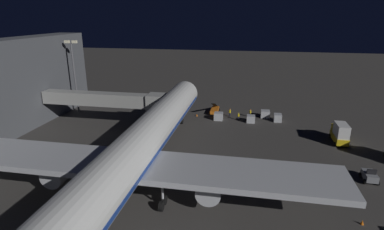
# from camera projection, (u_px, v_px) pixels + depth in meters

# --- Properties ---
(ground_plane) EXTENTS (320.00, 320.00, 0.00)m
(ground_plane) POSITION_uv_depth(u_px,v_px,m) (153.00, 167.00, 45.90)
(ground_plane) COLOR #383533
(airliner_at_gate) EXTENTS (49.38, 69.99, 18.60)m
(airliner_at_gate) POSITION_uv_depth(u_px,v_px,m) (128.00, 160.00, 35.89)
(airliner_at_gate) COLOR silver
(airliner_at_gate) RESTS_ON ground_plane
(jet_bridge) EXTENTS (25.36, 3.40, 7.10)m
(jet_bridge) POSITION_uv_depth(u_px,v_px,m) (111.00, 100.00, 61.12)
(jet_bridge) COLOR #9E9E99
(jet_bridge) RESTS_ON ground_plane
(apron_floodlight_mast) EXTENTS (2.90, 0.50, 16.29)m
(apron_floodlight_mast) POSITION_uv_depth(u_px,v_px,m) (74.00, 71.00, 69.26)
(apron_floodlight_mast) COLOR #59595E
(apron_floodlight_mast) RESTS_ON ground_plane
(ops_van) EXTENTS (2.36, 5.38, 3.65)m
(ops_van) POSITION_uv_depth(u_px,v_px,m) (340.00, 133.00, 54.18)
(ops_van) COLOR yellow
(ops_van) RESTS_ON ground_plane
(belt_loader) EXTENTS (1.96, 7.93, 3.51)m
(belt_loader) POSITION_uv_depth(u_px,v_px,m) (215.00, 110.00, 70.95)
(belt_loader) COLOR orange
(belt_loader) RESTS_ON ground_plane
(pushback_tug) EXTENTS (1.86, 2.66, 1.95)m
(pushback_tug) POSITION_uv_depth(u_px,v_px,m) (370.00, 176.00, 41.81)
(pushback_tug) COLOR slate
(pushback_tug) RESTS_ON ground_plane
(baggage_container_near_belt) EXTENTS (1.58, 1.88, 1.60)m
(baggage_container_near_belt) POSITION_uv_depth(u_px,v_px,m) (278.00, 118.00, 65.43)
(baggage_container_near_belt) COLOR #B7BABF
(baggage_container_near_belt) RESTS_ON ground_plane
(baggage_container_mid_row) EXTENTS (1.70, 1.64, 1.52)m
(baggage_container_mid_row) POSITION_uv_depth(u_px,v_px,m) (251.00, 119.00, 64.80)
(baggage_container_mid_row) COLOR #B7BABF
(baggage_container_mid_row) RESTS_ON ground_plane
(baggage_container_far_row) EXTENTS (1.88, 1.89, 1.59)m
(baggage_container_far_row) POSITION_uv_depth(u_px,v_px,m) (265.00, 114.00, 67.91)
(baggage_container_far_row) COLOR #B7BABF
(baggage_container_far_row) RESTS_ON ground_plane
(baggage_container_spare) EXTENTS (1.83, 1.67, 1.65)m
(baggage_container_spare) POSITION_uv_depth(u_px,v_px,m) (219.00, 116.00, 66.30)
(baggage_container_spare) COLOR #B7BABF
(baggage_container_spare) RESTS_ON ground_plane
(ground_crew_near_nose_gear) EXTENTS (0.40, 0.40, 1.69)m
(ground_crew_near_nose_gear) POSITION_uv_depth(u_px,v_px,m) (238.00, 116.00, 66.08)
(ground_crew_near_nose_gear) COLOR black
(ground_crew_near_nose_gear) RESTS_ON ground_plane
(ground_crew_by_belt_loader) EXTENTS (0.40, 0.40, 1.77)m
(ground_crew_by_belt_loader) POSITION_uv_depth(u_px,v_px,m) (250.00, 113.00, 68.10)
(ground_crew_by_belt_loader) COLOR black
(ground_crew_by_belt_loader) RESTS_ON ground_plane
(ground_crew_marshaller_fwd) EXTENTS (0.40, 0.40, 1.80)m
(ground_crew_marshaller_fwd) POSITION_uv_depth(u_px,v_px,m) (230.00, 112.00, 68.48)
(ground_crew_marshaller_fwd) COLOR black
(ground_crew_marshaller_fwd) RESTS_ON ground_plane
(traffic_cone_nose_port) EXTENTS (0.36, 0.36, 0.55)m
(traffic_cone_nose_port) POSITION_uv_depth(u_px,v_px,m) (197.00, 115.00, 68.95)
(traffic_cone_nose_port) COLOR orange
(traffic_cone_nose_port) RESTS_ON ground_plane
(traffic_cone_nose_starboard) EXTENTS (0.36, 0.36, 0.55)m
(traffic_cone_nose_starboard) POSITION_uv_depth(u_px,v_px,m) (178.00, 114.00, 69.73)
(traffic_cone_nose_starboard) COLOR orange
(traffic_cone_nose_starboard) RESTS_ON ground_plane
(traffic_cone_wingtip_svc_side) EXTENTS (0.36, 0.36, 0.55)m
(traffic_cone_wingtip_svc_side) POSITION_uv_depth(u_px,v_px,m) (362.00, 222.00, 33.27)
(traffic_cone_wingtip_svc_side) COLOR orange
(traffic_cone_wingtip_svc_side) RESTS_ON ground_plane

